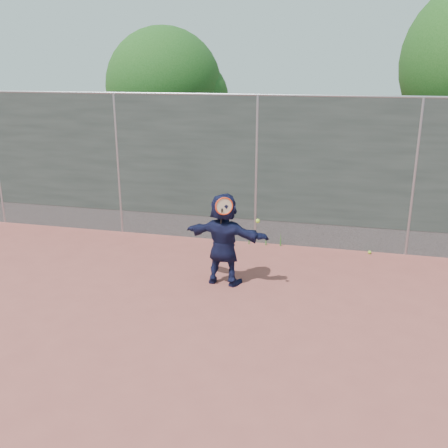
# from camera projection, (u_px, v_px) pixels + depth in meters

# --- Properties ---
(ground) EXTENTS (80.00, 80.00, 0.00)m
(ground) POSITION_uv_depth(u_px,v_px,m) (212.00, 321.00, 7.22)
(ground) COLOR #9E4C42
(ground) RESTS_ON ground
(player) EXTENTS (1.51, 0.66, 1.57)m
(player) POSITION_uv_depth(u_px,v_px,m) (224.00, 239.00, 8.28)
(player) COLOR #16193C
(player) RESTS_ON ground
(ball_ground) EXTENTS (0.07, 0.07, 0.07)m
(ball_ground) POSITION_uv_depth(u_px,v_px,m) (370.00, 252.00, 9.80)
(ball_ground) COLOR #A0D22E
(ball_ground) RESTS_ON ground
(fence) EXTENTS (20.00, 0.06, 3.03)m
(fence) POSITION_uv_depth(u_px,v_px,m) (256.00, 168.00, 9.99)
(fence) COLOR #38423D
(fence) RESTS_ON ground
(swing_action) EXTENTS (0.72, 0.16, 0.51)m
(swing_action) POSITION_uv_depth(u_px,v_px,m) (227.00, 209.00, 7.89)
(swing_action) COLOR #F23C16
(swing_action) RESTS_ON ground
(tree_left) EXTENTS (3.15, 3.00, 4.53)m
(tree_left) POSITION_uv_depth(u_px,v_px,m) (170.00, 90.00, 13.04)
(tree_left) COLOR #382314
(tree_left) RESTS_ON ground
(weed_clump) EXTENTS (0.68, 0.07, 0.30)m
(weed_clump) POSITION_uv_depth(u_px,v_px,m) (268.00, 239.00, 10.25)
(weed_clump) COLOR #387226
(weed_clump) RESTS_ON ground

